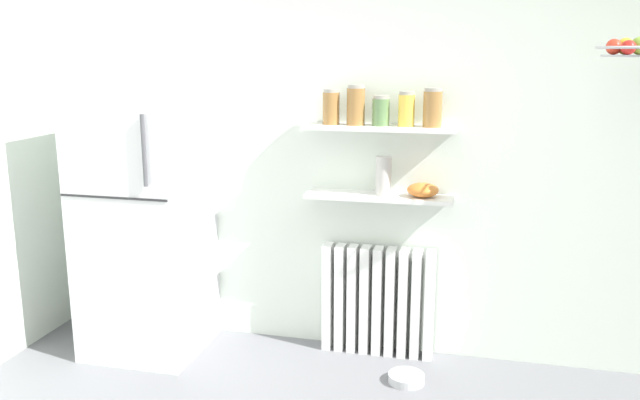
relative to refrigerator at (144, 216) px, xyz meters
The scene contains 14 objects.
back_wall 1.53m from the refrigerator, 15.25° to the left, with size 7.04×0.10×2.60m, color silver.
refrigerator is the anchor object (origin of this frame).
radiator 1.55m from the refrigerator, 10.15° to the left, with size 0.70×0.12×0.69m.
wall_shelf_lower 1.46m from the refrigerator, ahead, with size 0.88×0.22×0.03m, color white.
wall_shelf_upper 1.56m from the refrigerator, ahead, with size 0.88×0.22×0.03m, color white.
storage_jar_0 1.35m from the refrigerator, 11.28° to the left, with size 0.10×0.10×0.21m.
storage_jar_1 1.48m from the refrigerator, 10.01° to the left, with size 0.11×0.11×0.24m.
storage_jar_2 1.60m from the refrigerator, ahead, with size 0.10×0.10×0.18m.
storage_jar_3 1.74m from the refrigerator, ahead, with size 0.10×0.10×0.20m.
storage_jar_4 1.88m from the refrigerator, ahead, with size 0.11×0.11×0.22m.
vase 1.51m from the refrigerator, ahead, with size 0.09×0.09×0.23m, color #B2ADA8.
shelf_bowl 1.72m from the refrigerator, ahead, with size 0.19×0.19×0.08m, color orange.
pet_food_bowl 1.87m from the refrigerator, ahead, with size 0.21×0.21×0.05m, color #B7B7BC.
hanging_fruit_basket 2.88m from the refrigerator, ahead, with size 0.30×0.30×0.10m.
Camera 1 is at (0.60, -1.96, 1.88)m, focal length 37.14 mm.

